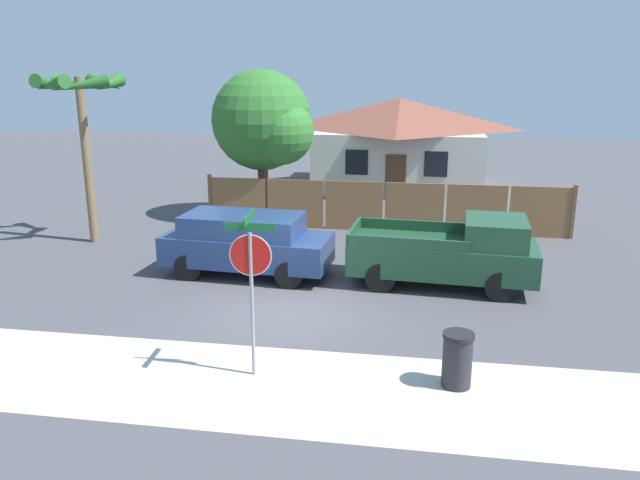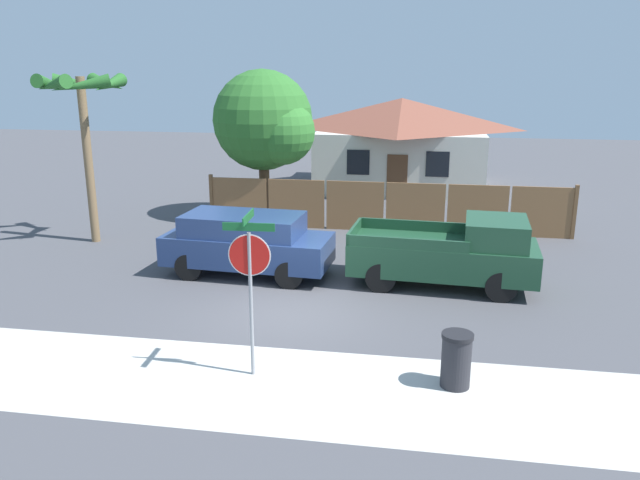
{
  "view_description": "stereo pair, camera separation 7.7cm",
  "coord_description": "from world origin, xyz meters",
  "px_view_note": "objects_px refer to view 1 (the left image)",
  "views": [
    {
      "loc": [
        2.99,
        -13.7,
        5.71
      ],
      "look_at": [
        0.66,
        0.84,
        1.6
      ],
      "focal_mm": 35.0,
      "sensor_mm": 36.0,
      "label": 1
    },
    {
      "loc": [
        3.06,
        -13.68,
        5.71
      ],
      "look_at": [
        0.66,
        0.84,
        1.6
      ],
      "focal_mm": 35.0,
      "sensor_mm": 36.0,
      "label": 2
    }
  ],
  "objects_px": {
    "house": "(399,142)",
    "trash_bin": "(457,359)",
    "red_suv": "(246,242)",
    "stop_sign": "(251,267)",
    "orange_pickup": "(450,253)",
    "palm_tree": "(81,99)",
    "oak_tree": "(266,123)"
  },
  "relations": [
    {
      "from": "house",
      "to": "trash_bin",
      "type": "xyz_separation_m",
      "value": [
        1.86,
        -19.81,
        -1.68
      ]
    },
    {
      "from": "red_suv",
      "to": "stop_sign",
      "type": "xyz_separation_m",
      "value": [
        1.73,
        -5.75,
        1.21
      ]
    },
    {
      "from": "house",
      "to": "stop_sign",
      "type": "distance_m",
      "value": 20.06
    },
    {
      "from": "orange_pickup",
      "to": "stop_sign",
      "type": "bearing_deg",
      "value": -120.05
    },
    {
      "from": "stop_sign",
      "to": "orange_pickup",
      "type": "bearing_deg",
      "value": 52.5
    },
    {
      "from": "palm_tree",
      "to": "red_suv",
      "type": "distance_m",
      "value": 7.55
    },
    {
      "from": "orange_pickup",
      "to": "trash_bin",
      "type": "xyz_separation_m",
      "value": [
        -0.08,
        -5.57,
        -0.4
      ]
    },
    {
      "from": "palm_tree",
      "to": "orange_pickup",
      "type": "bearing_deg",
      "value": -12.46
    },
    {
      "from": "palm_tree",
      "to": "red_suv",
      "type": "height_order",
      "value": "palm_tree"
    },
    {
      "from": "red_suv",
      "to": "oak_tree",
      "type": "bearing_deg",
      "value": 102.96
    },
    {
      "from": "house",
      "to": "stop_sign",
      "type": "xyz_separation_m",
      "value": [
        -1.95,
        -19.96,
        -0.04
      ]
    },
    {
      "from": "palm_tree",
      "to": "orange_pickup",
      "type": "distance_m",
      "value": 12.52
    },
    {
      "from": "oak_tree",
      "to": "trash_bin",
      "type": "relative_size",
      "value": 5.37
    },
    {
      "from": "stop_sign",
      "to": "oak_tree",
      "type": "bearing_deg",
      "value": 99.21
    },
    {
      "from": "stop_sign",
      "to": "trash_bin",
      "type": "relative_size",
      "value": 3.03
    },
    {
      "from": "oak_tree",
      "to": "stop_sign",
      "type": "xyz_separation_m",
      "value": [
        2.79,
        -12.52,
        -1.5
      ]
    },
    {
      "from": "house",
      "to": "stop_sign",
      "type": "height_order",
      "value": "house"
    },
    {
      "from": "red_suv",
      "to": "trash_bin",
      "type": "relative_size",
      "value": 4.54
    },
    {
      "from": "oak_tree",
      "to": "palm_tree",
      "type": "bearing_deg",
      "value": -139.71
    },
    {
      "from": "palm_tree",
      "to": "house",
      "type": "bearing_deg",
      "value": 50.2
    },
    {
      "from": "house",
      "to": "palm_tree",
      "type": "distance_m",
      "value": 15.38
    },
    {
      "from": "red_suv",
      "to": "trash_bin",
      "type": "distance_m",
      "value": 7.88
    },
    {
      "from": "oak_tree",
      "to": "orange_pickup",
      "type": "height_order",
      "value": "oak_tree"
    },
    {
      "from": "red_suv",
      "to": "house",
      "type": "bearing_deg",
      "value": 79.57
    },
    {
      "from": "oak_tree",
      "to": "trash_bin",
      "type": "xyz_separation_m",
      "value": [
        6.6,
        -12.36,
        -3.13
      ]
    },
    {
      "from": "oak_tree",
      "to": "stop_sign",
      "type": "bearing_deg",
      "value": -77.44
    },
    {
      "from": "trash_bin",
      "to": "orange_pickup",
      "type": "bearing_deg",
      "value": 89.18
    },
    {
      "from": "red_suv",
      "to": "trash_bin",
      "type": "height_order",
      "value": "red_suv"
    },
    {
      "from": "red_suv",
      "to": "stop_sign",
      "type": "bearing_deg",
      "value": -69.12
    },
    {
      "from": "palm_tree",
      "to": "red_suv",
      "type": "relative_size",
      "value": 1.15
    },
    {
      "from": "stop_sign",
      "to": "trash_bin",
      "type": "height_order",
      "value": "stop_sign"
    },
    {
      "from": "house",
      "to": "trash_bin",
      "type": "relative_size",
      "value": 7.88
    }
  ]
}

